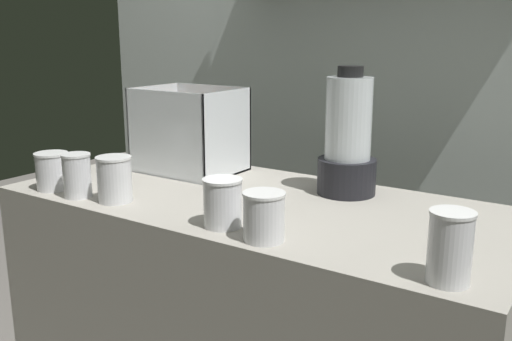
{
  "coord_description": "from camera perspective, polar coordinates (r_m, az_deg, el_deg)",
  "views": [
    {
      "loc": [
        0.82,
        -1.24,
        1.34
      ],
      "look_at": [
        0.0,
        0.0,
        0.98
      ],
      "focal_mm": 39.78,
      "sensor_mm": 36.0,
      "label": 1
    }
  ],
  "objects": [
    {
      "name": "juice_cup_mango_right",
      "position": [
        1.32,
        -3.36,
        -3.51
      ],
      "size": [
        0.09,
        0.09,
        0.11
      ],
      "color": "white",
      "rests_on": "counter"
    },
    {
      "name": "blender_pitcher",
      "position": [
        1.59,
        9.21,
        2.8
      ],
      "size": [
        0.16,
        0.16,
        0.36
      ],
      "color": "black",
      "rests_on": "counter"
    },
    {
      "name": "juice_cup_beet_left",
      "position": [
        1.63,
        -17.54,
        -0.73
      ],
      "size": [
        0.08,
        0.08,
        0.12
      ],
      "color": "white",
      "rests_on": "counter"
    },
    {
      "name": "juice_cup_beet_middle",
      "position": [
        1.56,
        -14.02,
        -1.13
      ],
      "size": [
        0.1,
        0.1,
        0.12
      ],
      "color": "white",
      "rests_on": "counter"
    },
    {
      "name": "carrot_display_bin",
      "position": [
        1.86,
        -6.78,
        2.49
      ],
      "size": [
        0.31,
        0.25,
        0.27
      ],
      "color": "white",
      "rests_on": "counter"
    },
    {
      "name": "juice_cup_carrot_rightmost",
      "position": [
        1.08,
        18.91,
        -7.62
      ],
      "size": [
        0.08,
        0.08,
        0.14
      ],
      "color": "white",
      "rests_on": "counter"
    },
    {
      "name": "back_wall_unit",
      "position": [
        2.17,
        11.53,
        11.34
      ],
      "size": [
        2.6,
        0.24,
        2.5
      ],
      "color": "silver",
      "rests_on": "ground_plane"
    },
    {
      "name": "juice_cup_mango_far_left",
      "position": [
        1.74,
        -19.79,
        -0.29
      ],
      "size": [
        0.1,
        0.1,
        0.11
      ],
      "color": "white",
      "rests_on": "counter"
    },
    {
      "name": "juice_cup_orange_far_right",
      "position": [
        1.23,
        0.81,
        -4.87
      ],
      "size": [
        0.09,
        0.09,
        0.11
      ],
      "color": "white",
      "rests_on": "counter"
    }
  ]
}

